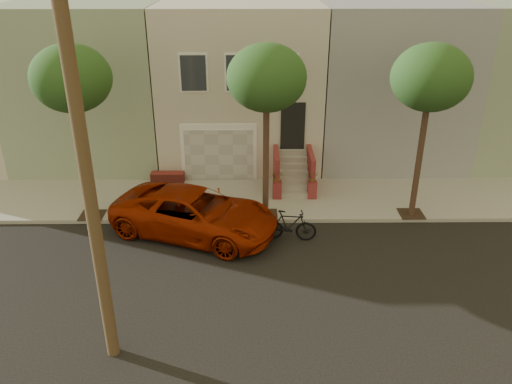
{
  "coord_description": "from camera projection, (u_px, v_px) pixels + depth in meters",
  "views": [
    {
      "loc": [
        0.49,
        -13.15,
        9.16
      ],
      "look_at": [
        0.64,
        3.0,
        1.51
      ],
      "focal_mm": 35.97,
      "sensor_mm": 36.0,
      "label": 1
    }
  ],
  "objects": [
    {
      "name": "tree_mid",
      "position": [
        267.0,
        79.0,
        17.08
      ],
      "size": [
        2.7,
        2.57,
        6.3
      ],
      "color": "#2D2116",
      "rests_on": "sidewalk"
    },
    {
      "name": "motorcycle",
      "position": [
        289.0,
        225.0,
        17.66
      ],
      "size": [
        1.92,
        0.75,
        1.12
      ],
      "primitive_type": "imported",
      "rotation": [
        0.0,
        0.0,
        1.45
      ],
      "color": "black",
      "rests_on": "ground"
    },
    {
      "name": "tree_right",
      "position": [
        431.0,
        79.0,
        17.13
      ],
      "size": [
        2.7,
        2.57,
        6.3
      ],
      "color": "#2D2116",
      "rests_on": "sidewalk"
    },
    {
      "name": "ground",
      "position": [
        236.0,
        278.0,
        15.8
      ],
      "size": [
        90.0,
        90.0,
        0.0
      ],
      "primitive_type": "plane",
      "color": "black",
      "rests_on": "ground"
    },
    {
      "name": "tree_left",
      "position": [
        71.0,
        79.0,
        17.03
      ],
      "size": [
        2.7,
        2.57,
        6.3
      ],
      "color": "#2D2116",
      "rests_on": "sidewalk"
    },
    {
      "name": "sidewalk",
      "position": [
        240.0,
        199.0,
        20.6
      ],
      "size": [
        40.0,
        3.7,
        0.15
      ],
      "primitive_type": "cube",
      "color": "gray",
      "rests_on": "ground"
    },
    {
      "name": "pickup_truck",
      "position": [
        195.0,
        213.0,
        17.94
      ],
      "size": [
        6.42,
        4.58,
        1.62
      ],
      "primitive_type": "imported",
      "rotation": [
        0.0,
        0.0,
        1.21
      ],
      "color": "#8F1A00",
      "rests_on": "ground"
    },
    {
      "name": "house_row",
      "position": [
        241.0,
        78.0,
        24.35
      ],
      "size": [
        33.1,
        11.7,
        7.0
      ],
      "color": "#B9AE9E",
      "rests_on": "sidewalk"
    }
  ]
}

